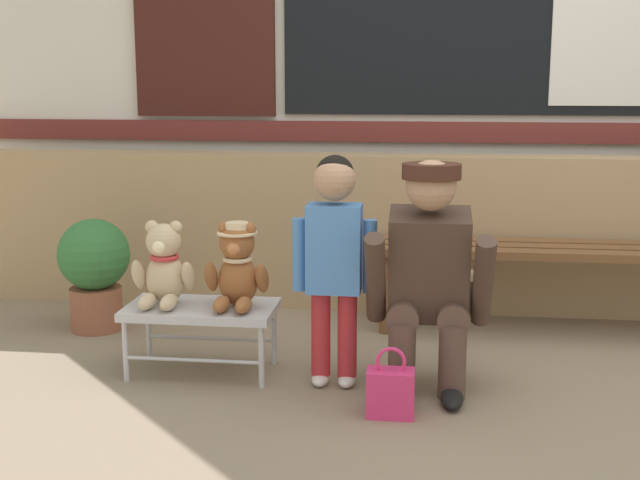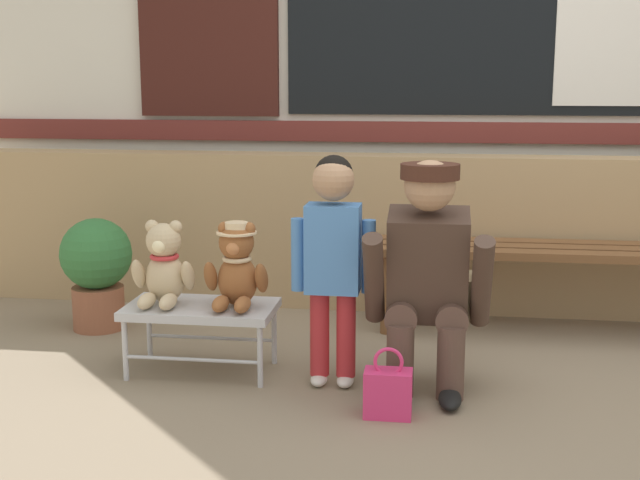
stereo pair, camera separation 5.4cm
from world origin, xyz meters
The scene contains 10 objects.
ground_plane centered at (0.00, 0.00, 0.00)m, with size 60.00×60.00×0.00m, color #84725B.
brick_low_wall centered at (0.00, 1.43, 0.42)m, with size 6.59×0.25×0.85m, color tan.
wooden_bench_long centered at (0.43, 1.06, 0.37)m, with size 2.10×0.40×0.44m.
small_display_bench centered at (-1.31, 0.24, 0.27)m, with size 0.64×0.36×0.30m.
teddy_bear_plain centered at (-1.47, 0.24, 0.46)m, with size 0.28×0.26×0.36m.
teddy_bear_with_hat centered at (-1.15, 0.25, 0.47)m, with size 0.28×0.27×0.36m.
child_standing centered at (-0.72, 0.17, 0.59)m, with size 0.35×0.18×0.96m.
adult_crouching centered at (-0.33, 0.15, 0.48)m, with size 0.50×0.49×0.95m.
handbag_on_ground centered at (-0.47, -0.14, 0.10)m, with size 0.18×0.11×0.27m.
potted_plant centered at (-2.01, 0.79, 0.32)m, with size 0.36×0.36×0.57m.
Camera 1 is at (-0.36, -3.14, 1.26)m, focal length 47.06 mm.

